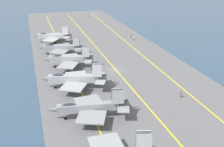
% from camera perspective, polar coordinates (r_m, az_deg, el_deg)
% --- Properties ---
extents(ground_plane, '(2000.00, 2000.00, 0.00)m').
position_cam_1_polar(ground_plane, '(84.84, 0.74, 0.52)').
color(ground_plane, '#334C66').
extents(carrier_deck, '(211.93, 46.71, 0.40)m').
position_cam_1_polar(carrier_deck, '(84.76, 0.74, 0.65)').
color(carrier_deck, slate).
rests_on(carrier_deck, ground).
extents(deck_stripe_foul_line, '(190.71, 3.99, 0.01)m').
position_cam_1_polar(deck_stripe_foul_line, '(89.18, 8.64, 1.64)').
color(deck_stripe_foul_line, yellow).
rests_on(deck_stripe_foul_line, carrier_deck).
extents(deck_stripe_centerline, '(190.74, 0.36, 0.01)m').
position_cam_1_polar(deck_stripe_centerline, '(84.69, 0.74, 0.78)').
color(deck_stripe_centerline, yellow).
rests_on(deck_stripe_centerline, carrier_deck).
extents(deck_stripe_edge_line, '(190.74, 0.37, 0.01)m').
position_cam_1_polar(deck_stripe_edge_line, '(81.98, -7.85, -0.18)').
color(deck_stripe_edge_line, yellow).
rests_on(deck_stripe_edge_line, carrier_deck).
extents(parked_jet_second, '(12.89, 17.24, 6.17)m').
position_cam_1_polar(parked_jet_second, '(58.57, -4.41, -6.76)').
color(parked_jet_second, gray).
rests_on(parked_jet_second, carrier_deck).
extents(parked_jet_third, '(13.37, 17.15, 6.73)m').
position_cam_1_polar(parked_jet_third, '(72.04, -7.61, -1.03)').
color(parked_jet_third, '#9EA3A8').
rests_on(parked_jet_third, carrier_deck).
extents(parked_jet_fourth, '(14.00, 15.42, 6.68)m').
position_cam_1_polar(parked_jet_fourth, '(86.49, -8.72, 2.92)').
color(parked_jet_fourth, '#93999E').
rests_on(parked_jet_fourth, carrier_deck).
extents(parked_jet_fifth, '(12.39, 16.12, 6.03)m').
position_cam_1_polar(parked_jet_fifth, '(99.44, -10.26, 5.24)').
color(parked_jet_fifth, gray).
rests_on(parked_jet_fifth, carrier_deck).
extents(parked_jet_sixth, '(13.64, 15.64, 6.36)m').
position_cam_1_polar(parked_jet_sixth, '(115.06, -11.90, 7.47)').
color(parked_jet_sixth, '#A8AAAF').
rests_on(parked_jet_sixth, carrier_deck).
extents(crew_blue_vest, '(0.46, 0.44, 1.69)m').
position_cam_1_polar(crew_blue_vest, '(119.06, 3.99, 7.52)').
color(crew_blue_vest, '#383328').
rests_on(crew_blue_vest, carrier_deck).
extents(crew_brown_vest, '(0.40, 0.29, 1.71)m').
position_cam_1_polar(crew_brown_vest, '(69.48, 13.82, -4.04)').
color(crew_brown_vest, '#4C473D').
rests_on(crew_brown_vest, carrier_deck).
extents(crew_white_vest, '(0.27, 0.39, 1.80)m').
position_cam_1_polar(crew_white_vest, '(116.37, 4.45, 7.20)').
color(crew_white_vest, '#232328').
rests_on(crew_white_vest, carrier_deck).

